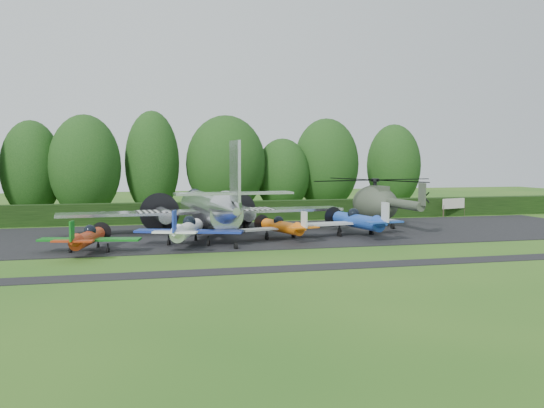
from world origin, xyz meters
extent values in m
plane|color=#265A19|center=(0.00, 0.00, 0.00)|extent=(160.00, 160.00, 0.00)
cube|color=black|center=(0.00, 10.00, 0.00)|extent=(70.00, 18.00, 0.01)
cube|color=black|center=(0.00, -6.00, 0.00)|extent=(70.00, 2.00, 0.00)
cube|color=black|center=(0.00, 21.00, 0.00)|extent=(90.00, 1.60, 2.00)
cylinder|color=silver|center=(-0.99, 11.33, 2.10)|extent=(2.55, 13.29, 2.55)
cone|color=silver|center=(-0.99, 18.77, 2.10)|extent=(2.55, 1.66, 2.55)
cone|color=silver|center=(-0.99, 3.35, 2.66)|extent=(2.55, 3.32, 2.55)
sphere|color=black|center=(-0.99, 17.71, 2.66)|extent=(1.66, 1.66, 1.66)
cube|color=silver|center=(-0.99, 12.44, 1.77)|extent=(24.37, 2.66, 0.24)
cube|color=white|center=(-5.42, 12.44, 1.91)|extent=(2.88, 2.77, 0.06)
cube|color=white|center=(3.44, 12.44, 1.91)|extent=(2.88, 2.77, 0.06)
cylinder|color=silver|center=(-4.53, 13.10, 1.50)|extent=(1.22, 3.55, 1.22)
cylinder|color=silver|center=(2.56, 13.10, 1.50)|extent=(1.22, 3.55, 1.22)
cylinder|color=black|center=(-4.53, 15.59, 1.50)|extent=(3.55, 0.03, 3.55)
cylinder|color=black|center=(2.56, 15.59, 1.50)|extent=(3.55, 0.03, 3.55)
cube|color=silver|center=(-0.99, 2.46, 3.88)|extent=(8.31, 1.55, 0.16)
cube|color=silver|center=(-0.99, 2.13, 5.43)|extent=(0.20, 2.44, 4.21)
cylinder|color=black|center=(-4.53, 12.66, 0.28)|extent=(0.28, 1.00, 1.00)
cylinder|color=black|center=(2.56, 12.66, 0.28)|extent=(0.28, 1.00, 1.00)
cylinder|color=black|center=(-0.99, 2.02, 0.20)|extent=(0.20, 0.49, 0.49)
cylinder|color=#A62C0F|center=(-10.33, 2.53, 1.05)|extent=(0.92, 5.26, 0.92)
sphere|color=black|center=(-10.33, 3.10, 1.48)|extent=(0.80, 0.80, 0.80)
cube|color=#0F6A18|center=(-10.33, 3.00, 0.91)|extent=(6.70, 1.24, 0.13)
cube|color=#A62C0F|center=(-10.33, -0.63, 1.29)|extent=(2.49, 0.67, 0.10)
cube|color=#0F6A18|center=(-10.33, -0.73, 1.91)|extent=(0.10, 0.77, 1.24)
cylinder|color=black|center=(-10.33, 5.92, 1.05)|extent=(1.43, 0.02, 1.43)
cylinder|color=black|center=(-11.57, 2.81, 0.17)|extent=(0.13, 0.42, 0.42)
cylinder|color=black|center=(-9.08, 2.81, 0.17)|extent=(0.13, 0.42, 0.42)
cylinder|color=black|center=(-10.33, 5.01, 0.15)|extent=(0.11, 0.38, 0.38)
cylinder|color=white|center=(-3.59, 4.13, 1.22)|extent=(1.07, 6.11, 1.07)
sphere|color=black|center=(-3.59, 4.80, 1.72)|extent=(0.93, 0.93, 0.93)
cube|color=#1A319C|center=(-3.59, 4.69, 1.06)|extent=(7.78, 1.45, 0.16)
cube|color=white|center=(-3.59, 0.47, 1.50)|extent=(2.89, 0.78, 0.11)
cube|color=#1A319C|center=(-3.59, 0.35, 2.22)|extent=(0.11, 0.89, 1.45)
cylinder|color=black|center=(-3.59, 8.08, 1.22)|extent=(1.67, 0.02, 1.67)
cylinder|color=black|center=(-5.03, 4.47, 0.20)|extent=(0.16, 0.49, 0.49)
cylinder|color=black|center=(-2.14, 4.47, 0.20)|extent=(0.16, 0.49, 0.49)
cylinder|color=black|center=(-3.59, 7.02, 0.18)|extent=(0.13, 0.44, 0.44)
cylinder|color=orange|center=(3.94, 6.03, 1.02)|extent=(0.89, 5.10, 0.89)
sphere|color=black|center=(3.94, 6.58, 1.44)|extent=(0.78, 0.78, 0.78)
cube|color=silver|center=(3.94, 6.49, 0.88)|extent=(6.49, 1.21, 0.13)
cube|color=orange|center=(3.94, 2.97, 1.25)|extent=(2.41, 0.65, 0.09)
cube|color=silver|center=(3.94, 2.87, 1.85)|extent=(0.09, 0.74, 1.21)
cylinder|color=black|center=(3.94, 9.32, 1.02)|extent=(1.39, 0.02, 1.39)
cylinder|color=black|center=(2.73, 6.30, 0.17)|extent=(0.13, 0.41, 0.41)
cylinder|color=black|center=(5.14, 6.30, 0.17)|extent=(0.13, 0.41, 0.41)
cylinder|color=black|center=(3.94, 8.44, 0.15)|extent=(0.11, 0.37, 0.37)
cylinder|color=#1C45AA|center=(10.36, 6.36, 1.26)|extent=(1.10, 6.32, 1.10)
sphere|color=black|center=(10.36, 7.05, 1.78)|extent=(0.97, 0.97, 0.97)
cube|color=silver|center=(10.36, 6.94, 1.09)|extent=(8.05, 1.49, 0.16)
cube|color=#1C45AA|center=(10.36, 2.57, 1.55)|extent=(2.99, 0.80, 0.11)
cube|color=silver|center=(10.36, 2.46, 2.30)|extent=(0.11, 0.92, 1.49)
cylinder|color=black|center=(10.36, 10.45, 1.26)|extent=(1.72, 0.02, 1.72)
cylinder|color=black|center=(8.86, 6.71, 0.21)|extent=(0.16, 0.51, 0.51)
cylinder|color=black|center=(11.85, 6.71, 0.21)|extent=(0.16, 0.51, 0.51)
cylinder|color=black|center=(10.36, 9.35, 0.18)|extent=(0.14, 0.46, 0.46)
ellipsoid|color=#3C4636|center=(15.16, 13.86, 2.06)|extent=(3.56, 6.53, 3.42)
cylinder|color=#3C4636|center=(15.16, 8.72, 2.40)|extent=(0.80, 6.85, 0.80)
cube|color=#3C4636|center=(15.16, 5.18, 3.43)|extent=(0.14, 1.03, 1.83)
cylinder|color=black|center=(15.16, 13.86, 3.77)|extent=(0.34, 0.34, 0.91)
cylinder|color=black|center=(15.16, 13.86, 4.28)|extent=(0.80, 0.80, 0.29)
cylinder|color=black|center=(15.16, 13.86, 4.28)|extent=(13.71, 13.71, 0.07)
cube|color=#3C4636|center=(15.16, 12.94, 3.37)|extent=(1.03, 2.28, 0.80)
ellipsoid|color=black|center=(15.16, 15.68, 2.17)|extent=(2.17, 2.17, 1.95)
cylinder|color=black|center=(14.02, 14.77, 0.34)|extent=(0.21, 0.64, 0.64)
cylinder|color=black|center=(16.30, 14.77, 0.34)|extent=(0.21, 0.64, 0.64)
cylinder|color=black|center=(15.16, 10.20, 0.29)|extent=(0.18, 0.55, 0.55)
cylinder|color=#3F3326|center=(25.50, 19.77, 0.66)|extent=(0.13, 0.13, 1.32)
cylinder|color=#3F3326|center=(28.79, 19.77, 0.66)|extent=(0.13, 0.13, 1.32)
cube|color=silver|center=(27.15, 19.77, 1.42)|extent=(3.51, 0.09, 1.10)
cylinder|color=black|center=(-11.65, 28.62, 1.80)|extent=(0.70, 0.70, 3.60)
ellipsoid|color=#153811|center=(-11.65, 28.62, 5.49)|extent=(7.55, 7.55, 10.99)
cylinder|color=black|center=(16.77, 32.12, 1.84)|extent=(0.70, 0.70, 3.68)
ellipsoid|color=#153811|center=(16.77, 32.12, 5.62)|extent=(8.04, 8.04, 11.25)
cylinder|color=black|center=(-4.50, 30.02, 1.90)|extent=(0.70, 0.70, 3.80)
ellipsoid|color=#153811|center=(-4.50, 30.02, 5.81)|extent=(6.00, 6.00, 11.62)
cylinder|color=black|center=(10.85, 31.01, 1.42)|extent=(0.70, 0.70, 2.85)
ellipsoid|color=#153811|center=(10.85, 31.01, 4.35)|extent=(6.55, 6.55, 8.70)
cylinder|color=black|center=(26.98, 34.46, 1.77)|extent=(0.70, 0.70, 3.53)
ellipsoid|color=#153811|center=(26.98, 34.46, 5.40)|extent=(7.04, 7.04, 10.80)
cylinder|color=black|center=(-17.21, 30.28, 1.70)|extent=(0.70, 0.70, 3.40)
ellipsoid|color=#153811|center=(-17.21, 30.28, 5.20)|extent=(6.40, 6.40, 10.40)
cylinder|color=black|center=(3.87, 30.44, 1.85)|extent=(0.70, 0.70, 3.70)
ellipsoid|color=#153811|center=(3.87, 30.44, 5.65)|extent=(9.21, 9.21, 11.29)
camera|label=1|loc=(-8.41, -38.84, 6.27)|focal=40.00mm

